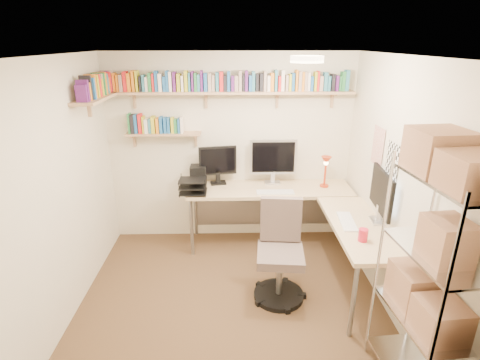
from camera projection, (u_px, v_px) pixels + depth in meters
name	position (u px, v px, depth m)	size (l,w,h in m)	color
ground	(231.00, 301.00, 4.01)	(3.20, 3.20, 0.00)	#44311D
room_shell	(230.00, 163.00, 3.47)	(3.24, 3.04, 2.52)	beige
wall_shelves	(195.00, 92.00, 4.51)	(3.12, 1.09, 0.80)	tan
corner_desk	(280.00, 196.00, 4.62)	(2.36, 2.14, 1.43)	beige
office_chair	(280.00, 258.00, 3.97)	(0.57, 0.58, 1.08)	black
wire_rack	(438.00, 241.00, 2.55)	(0.47, 0.84, 2.07)	silver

